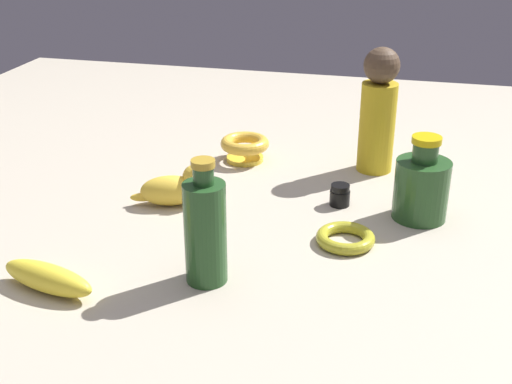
# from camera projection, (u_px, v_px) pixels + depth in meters

# --- Properties ---
(ground) EXTENTS (2.00, 2.00, 0.00)m
(ground) POSITION_uv_depth(u_px,v_px,m) (256.00, 219.00, 1.16)
(ground) COLOR #BCB29E
(bottle_tall) EXTENTS (0.06, 0.06, 0.19)m
(bottle_tall) POSITION_uv_depth(u_px,v_px,m) (205.00, 230.00, 0.95)
(bottle_tall) COLOR #234C22
(bottle_tall) RESTS_ON ground
(bottle_short) EXTENTS (0.09, 0.09, 0.15)m
(bottle_short) POSITION_uv_depth(u_px,v_px,m) (422.00, 186.00, 1.14)
(bottle_short) COLOR #274F23
(bottle_short) RESTS_ON ground
(cat_figurine) EXTENTS (0.14, 0.09, 0.08)m
(cat_figurine) POSITION_uv_depth(u_px,v_px,m) (176.00, 187.00, 1.20)
(cat_figurine) COLOR yellow
(cat_figurine) RESTS_ON ground
(bowl) EXTENTS (0.10, 0.10, 0.05)m
(bowl) POSITION_uv_depth(u_px,v_px,m) (245.00, 146.00, 1.40)
(bowl) COLOR yellow
(bowl) RESTS_ON ground
(nail_polish_jar) EXTENTS (0.04, 0.04, 0.04)m
(nail_polish_jar) POSITION_uv_depth(u_px,v_px,m) (340.00, 195.00, 1.20)
(nail_polish_jar) COLOR black
(nail_polish_jar) RESTS_ON ground
(banana) EXTENTS (0.16, 0.08, 0.04)m
(banana) POSITION_uv_depth(u_px,v_px,m) (48.00, 278.00, 0.95)
(banana) COLOR yellow
(banana) RESTS_ON ground
(person_figure_adult) EXTENTS (0.09, 0.09, 0.25)m
(person_figure_adult) POSITION_uv_depth(u_px,v_px,m) (378.00, 111.00, 1.31)
(person_figure_adult) COLOR gold
(person_figure_adult) RESTS_ON ground
(bangle) EXTENTS (0.10, 0.10, 0.02)m
(bangle) POSITION_uv_depth(u_px,v_px,m) (345.00, 238.00, 1.08)
(bangle) COLOR gold
(bangle) RESTS_ON ground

